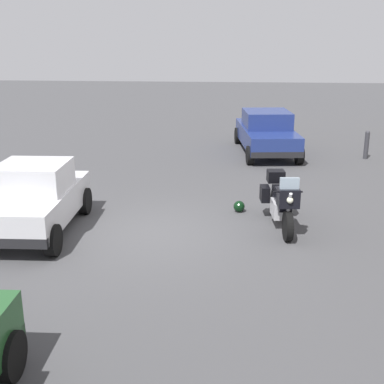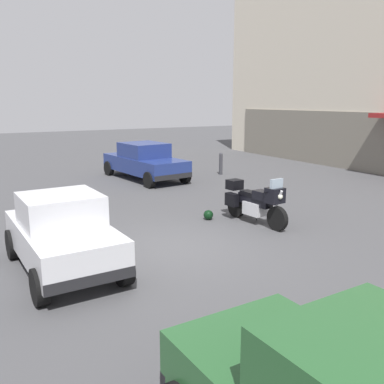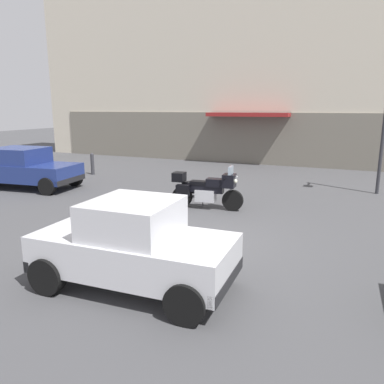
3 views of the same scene
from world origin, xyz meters
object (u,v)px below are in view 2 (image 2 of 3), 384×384
Objects in this scene: car_compact_side at (62,234)px; bollard_curbside at (221,163)px; car_sedan_far at (144,161)px; helmet at (208,215)px; motorcycle at (255,201)px.

bollard_curbside is (-7.88, 8.94, -0.24)m from car_compact_side.
car_compact_side is at bearing -48.58° from bollard_curbside.
car_sedan_far is 3.57m from bollard_curbside.
car_sedan_far is (-6.84, 1.00, 0.64)m from helmet.
bollard_curbside is (-7.07, 3.55, -0.09)m from motorcycle.
bollard_curbside is (-6.16, 4.49, 0.39)m from helmet.
motorcycle is 5.45m from car_compact_side.
car_sedan_far is at bearing 171.71° from helmet.
car_sedan_far reaches higher than motorcycle.
car_sedan_far is at bearing -100.92° from bollard_curbside.
motorcycle is 2.24× the size of bollard_curbside.
motorcycle is at bearing -83.73° from car_compact_side.
motorcycle is at bearing 45.81° from helmet.
bollard_curbside is at bearing -50.87° from car_compact_side.
car_sedan_far is 4.65× the size of bollard_curbside.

